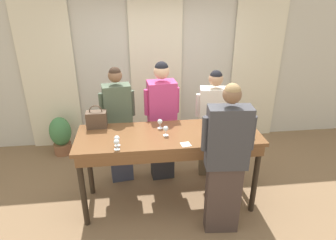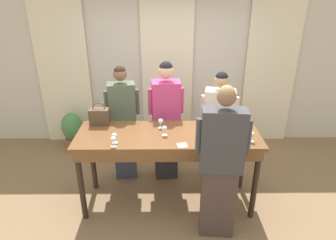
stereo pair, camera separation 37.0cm
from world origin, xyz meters
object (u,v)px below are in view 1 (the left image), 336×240
Objects in this scene: potted_plant at (61,135)px; guest_cream_sweater at (213,124)px; host_pouring at (226,162)px; guest_olive_jacket at (119,125)px; wine_glass_back_left at (166,129)px; guest_pink_top at (162,121)px; wine_bottle at (209,130)px; handbag at (97,119)px; wine_glass_center_mid at (117,139)px; wine_glass_front_right at (206,120)px; wine_glass_front_left at (117,142)px; wine_glass_center_left at (207,118)px; tasting_bar at (169,143)px; wine_glass_front_mid at (160,122)px; wine_glass_center_right at (251,131)px.

guest_cream_sweater is at bearing -19.97° from potted_plant.
guest_olive_jacket is at bearing 135.52° from host_pouring.
wine_glass_back_left is 2.38m from potted_plant.
guest_pink_top is (0.62, 0.00, 0.03)m from guest_olive_jacket.
handbag is at bearing 161.13° from wine_bottle.
wine_glass_center_mid is 0.08× the size of guest_cream_sweater.
guest_pink_top is 2.64× the size of potted_plant.
handbag reaches higher than wine_glass_front_right.
wine_glass_front_right is 0.07× the size of guest_olive_jacket.
wine_glass_center_mid is 1.24m from host_pouring.
wine_glass_front_left is at bearing 168.11° from host_pouring.
wine_glass_center_left is 2.67m from potted_plant.
guest_cream_sweater is at bearing 0.00° from guest_pink_top.
handbag reaches higher than wine_glass_center_mid.
wine_glass_front_right is (1.39, -0.14, -0.02)m from handbag.
wine_glass_back_left is 0.08× the size of guest_cream_sweater.
wine_glass_front_right is at bearing 22.60° from wine_glass_front_left.
wine_bottle is 2.41× the size of wine_glass_front_left.
wine_glass_front_right is at bearing 19.64° from wine_glass_back_left.
tasting_bar is 1.37× the size of guest_cream_sweater.
guest_olive_jacket is 1.47m from potted_plant.
potted_plant is at bearing 140.22° from wine_glass_front_mid.
wine_glass_front_left is at bearing -88.78° from guest_olive_jacket.
wine_glass_front_mid is at bearing -9.09° from handbag.
guest_olive_jacket reaches higher than wine_glass_back_left.
wine_glass_center_right is at bearing 3.77° from wine_glass_front_left.
wine_glass_front_right is (0.50, 0.18, 0.21)m from tasting_bar.
guest_pink_top is at bearing 88.34° from wine_glass_back_left.
wine_glass_front_left is 0.64m from wine_glass_back_left.
potted_plant is at bearing 120.57° from wine_glass_front_left.
wine_glass_center_mid reaches higher than potted_plant.
wine_glass_center_mid is (-1.15, -0.46, 0.00)m from wine_glass_center_left.
wine_glass_front_mid is at bearing 103.44° from wine_glass_back_left.
tasting_bar is 7.46× the size of handbag.
guest_cream_sweater is (1.35, 0.93, -0.28)m from wine_glass_front_left.
wine_glass_center_left is 1.00× the size of wine_glass_back_left.
wine_glass_center_mid is 1.05m from guest_pink_top.
wine_glass_center_mid and wine_glass_center_right have the same top height.
wine_glass_front_mid and wine_glass_back_left have the same top height.
guest_cream_sweater is 2.62m from potted_plant.
handbag is 1.65m from potted_plant.
guest_pink_top reaches higher than wine_glass_back_left.
host_pouring is 3.11m from potted_plant.
wine_glass_front_right is 0.73m from guest_pink_top.
wine_bottle is at bearing -35.53° from guest_olive_jacket.
wine_glass_front_left is at bearing -172.23° from wine_bottle.
host_pouring reaches higher than guest_pink_top.
wine_glass_front_left is at bearing -137.61° from wine_glass_front_mid.
wine_bottle is 0.99× the size of handbag.
wine_glass_center_left is 0.07× the size of host_pouring.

